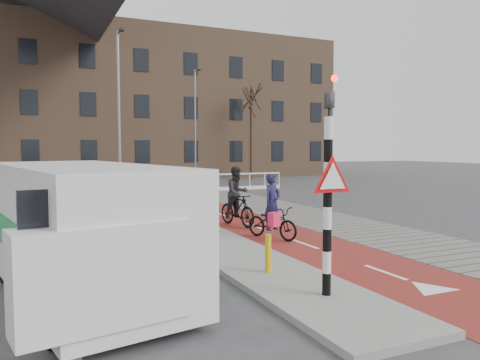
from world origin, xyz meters
name	(u,v)px	position (x,y,z in m)	size (l,w,h in m)	color
ground	(295,269)	(0.00, 0.00, 0.00)	(120.00, 120.00, 0.00)	#38383A
bike_lane	(202,208)	(1.50, 10.00, 0.01)	(2.50, 60.00, 0.01)	maroon
sidewalk	(262,205)	(4.30, 10.00, 0.01)	(3.00, 60.00, 0.01)	slate
curb_island	(199,235)	(-0.70, 4.00, 0.06)	(1.80, 16.00, 0.12)	gray
traffic_signal	(329,180)	(-0.60, -2.02, 1.99)	(0.80, 0.80, 3.68)	black
bollard	(268,253)	(-0.83, -0.39, 0.49)	(0.12, 0.12, 0.73)	gold
cyclist_near	(272,217)	(1.07, 3.00, 0.61)	(1.19, 1.79, 1.79)	black
cyclist_far	(237,201)	(1.03, 5.31, 0.80)	(0.92, 1.82, 1.90)	black
van	(83,228)	(-4.18, -0.15, 1.17)	(3.03, 5.47, 2.22)	silver
railing	(30,192)	(-5.00, 17.00, 0.31)	(28.00, 0.10, 0.99)	silver
townhouse_row	(55,80)	(-3.00, 32.00, 7.81)	(46.00, 10.00, 15.90)	#7F6047
tree_right	(251,135)	(10.96, 25.10, 3.52)	(0.24, 0.24, 7.04)	black
streetlight_near	(119,120)	(-1.51, 11.85, 3.65)	(0.12, 0.12, 7.30)	slate
streetlight_right	(195,127)	(5.56, 22.84, 3.93)	(0.12, 0.12, 7.85)	slate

